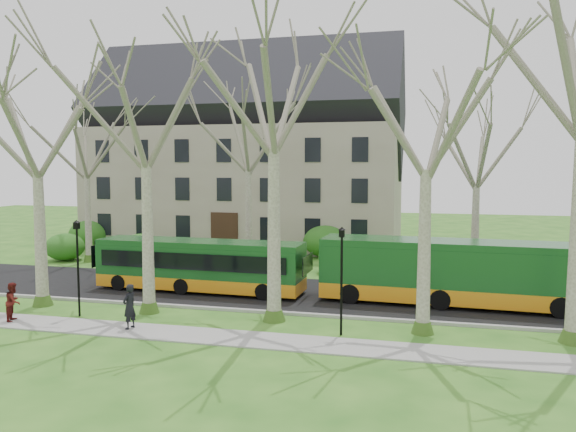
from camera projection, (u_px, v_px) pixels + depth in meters
The scene contains 13 objects.
ground at pixel (211, 319), 25.08m from camera, with size 120.00×120.00×0.00m, color #2A621C.
sidewalk at pixel (188, 335), 22.66m from camera, with size 70.00×2.00×0.06m, color gray.
road at pixel (249, 292), 30.40m from camera, with size 80.00×8.00×0.06m, color black.
curb at pixel (223, 309), 26.53m from camera, with size 80.00×0.25×0.14m, color #A5A39E.
building at pixel (248, 151), 49.00m from camera, with size 26.50×12.20×16.00m.
tree_row_verge at pixel (212, 162), 24.74m from camera, with size 49.00×7.00×14.00m.
tree_row_far at pixel (255, 179), 35.50m from camera, with size 33.00×7.00×12.00m.
lamp_row at pixel (202, 266), 23.88m from camera, with size 36.22×0.22×4.30m.
hedges at pixel (223, 248), 39.64m from camera, with size 30.60×8.60×2.00m.
bus_lead at pixel (200, 265), 30.35m from camera, with size 11.36×2.37×2.84m, color #154C1D, non-canonical shape.
bus_follow at pixel (455, 272), 27.29m from camera, with size 12.99×2.71×3.25m, color #154C1D, non-canonical shape.
pedestrian_a at pixel (129, 306), 23.33m from camera, with size 0.68×0.45×1.88m, color black.
pedestrian_b at pixel (13, 301), 24.56m from camera, with size 0.82×0.64×1.69m, color #541513.
Camera 1 is at (9.22, -23.03, 6.84)m, focal length 35.00 mm.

